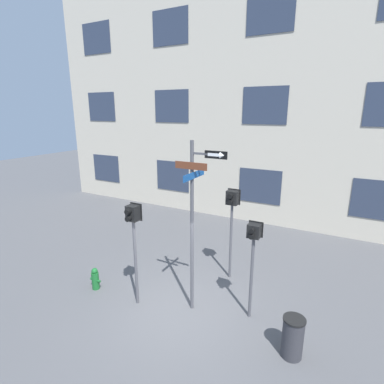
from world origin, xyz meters
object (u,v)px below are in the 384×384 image
(pedestrian_signal_across, at_px, (232,209))
(trash_bin, at_px, (293,337))
(pedestrian_signal_left, at_px, (134,228))
(pedestrian_signal_right, at_px, (253,246))
(street_sign_pole, at_px, (194,215))
(fire_hydrant, at_px, (95,279))

(pedestrian_signal_across, xyz_separation_m, trash_bin, (2.39, -2.41, -1.86))
(pedestrian_signal_left, height_order, pedestrian_signal_right, pedestrian_signal_left)
(street_sign_pole, bearing_deg, pedestrian_signal_across, 82.54)
(pedestrian_signal_right, distance_m, pedestrian_signal_across, 1.99)
(street_sign_pole, height_order, pedestrian_signal_left, street_sign_pole)
(pedestrian_signal_left, bearing_deg, fire_hydrant, -178.44)
(pedestrian_signal_left, xyz_separation_m, fire_hydrant, (-1.55, -0.04, -1.94))
(pedestrian_signal_across, distance_m, trash_bin, 3.87)
(pedestrian_signal_left, distance_m, pedestrian_signal_right, 3.11)
(pedestrian_signal_across, xyz_separation_m, fire_hydrant, (-3.35, -2.55, -2.00))
(pedestrian_signal_right, distance_m, trash_bin, 2.15)
(street_sign_pole, height_order, pedestrian_signal_across, street_sign_pole)
(pedestrian_signal_left, xyz_separation_m, trash_bin, (4.19, 0.10, -1.80))
(pedestrian_signal_right, relative_size, fire_hydrant, 3.80)
(pedestrian_signal_right, bearing_deg, trash_bin, -34.26)
(pedestrian_signal_right, height_order, trash_bin, pedestrian_signal_right)
(fire_hydrant, bearing_deg, pedestrian_signal_across, 37.36)
(fire_hydrant, height_order, trash_bin, trash_bin)
(street_sign_pole, distance_m, fire_hydrant, 3.95)
(pedestrian_signal_right, relative_size, pedestrian_signal_across, 0.89)
(pedestrian_signal_left, relative_size, pedestrian_signal_right, 1.11)
(trash_bin, bearing_deg, pedestrian_signal_across, 134.81)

